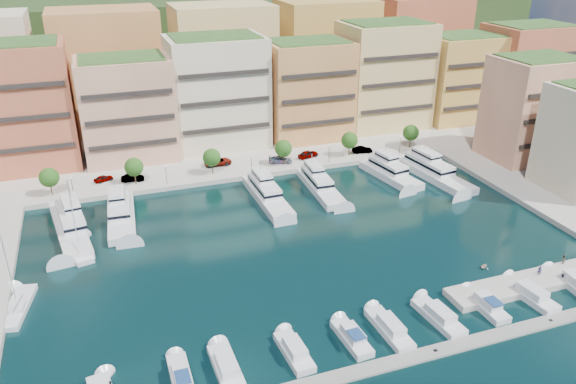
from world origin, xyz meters
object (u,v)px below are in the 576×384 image
(lamppost_3, at_px, (329,151))
(person_1, at_px, (563,259))
(car_5, at_px, (362,150))
(tree_3, at_px, (283,149))
(cruiser_5, at_px, (390,329))
(cruiser_4, at_px, (352,338))
(lamppost_0, at_px, (72,184))
(car_4, at_px, (308,154))
(yacht_0, at_px, (70,224))
(car_1, at_px, (133,178))
(car_2, at_px, (218,161))
(cruiser_2, at_px, (227,368))
(tree_0, at_px, (49,178))
(tree_2, at_px, (212,157))
(tender_1, at_px, (484,266))
(car_3, at_px, (280,160))
(cruiser_1, at_px, (182,379))
(yacht_1, at_px, (121,214))
(lamppost_2, at_px, (251,161))
(cruiser_9, at_px, (575,284))
(tree_5, at_px, (411,133))
(cruiser_6, at_px, (439,317))
(tree_1, at_px, (134,167))
(sailboat_1, at_px, (18,308))
(cruiser_3, at_px, (294,352))
(yacht_4, at_px, (319,185))
(cruiser_8, at_px, (530,295))
(yacht_3, at_px, (266,193))
(car_0, at_px, (103,178))
(cruiser_7, at_px, (486,306))
(sailboat_2, at_px, (79,251))
(tender_3, at_px, (543,266))
(yacht_5, at_px, (389,172))
(yacht_6, at_px, (431,171))
(person_0, at_px, (540,270))
(tree_4, at_px, (350,140))
(lamppost_1, at_px, (166,172))

(lamppost_3, distance_m, person_1, 54.08)
(car_5, bearing_deg, tree_3, 102.88)
(cruiser_5, bearing_deg, cruiser_4, -179.98)
(lamppost_0, bearing_deg, car_4, 4.93)
(yacht_0, bearing_deg, cruiser_4, -52.13)
(car_1, distance_m, car_2, 18.91)
(cruiser_2, height_order, cruiser_4, cruiser_4)
(tree_0, bearing_deg, tree_2, 0.00)
(tender_1, distance_m, car_3, 52.96)
(person_1, bearing_deg, cruiser_1, -12.15)
(yacht_1, distance_m, car_3, 38.39)
(lamppost_2, xyz_separation_m, cruiser_9, (33.38, -55.80, -3.28))
(tree_5, distance_m, tender_1, 51.99)
(tree_5, height_order, cruiser_2, tree_5)
(lamppost_0, height_order, cruiser_6, lamppost_0)
(tree_1, xyz_separation_m, car_1, (-0.45, 1.67, -2.98))
(sailboat_1, distance_m, car_3, 63.67)
(yacht_0, bearing_deg, tree_5, 10.69)
(cruiser_3, distance_m, cruiser_6, 20.79)
(yacht_4, xyz_separation_m, cruiser_8, (14.03, -44.83, -0.54))
(yacht_3, distance_m, sailboat_1, 49.05)
(lamppost_0, xyz_separation_m, cruiser_9, (69.38, -55.80, -3.28))
(yacht_1, bearing_deg, yacht_3, -1.06)
(tree_5, bearing_deg, car_0, 177.03)
(yacht_0, bearing_deg, cruiser_2, -68.19)
(tree_1, bearing_deg, cruiser_8, -49.74)
(cruiser_7, height_order, sailboat_2, sailboat_2)
(cruiser_7, height_order, tender_3, cruiser_7)
(tender_1, height_order, car_5, car_5)
(yacht_1, xyz_separation_m, cruiser_6, (38.00, -44.94, -0.54))
(cruiser_8, bearing_deg, tree_5, 75.72)
(cruiser_4, bearing_deg, cruiser_3, 179.89)
(tree_1, bearing_deg, cruiser_5, -65.46)
(lamppost_2, relative_size, yacht_5, 0.24)
(yacht_3, xyz_separation_m, sailboat_2, (-35.24, -9.35, -0.90))
(lamppost_2, height_order, yacht_6, yacht_6)
(yacht_1, bearing_deg, tender_1, -34.78)
(cruiser_3, xyz_separation_m, cruiser_4, (7.86, -0.02, 0.02))
(tree_0, distance_m, lamppost_2, 40.08)
(person_0, bearing_deg, yacht_0, 13.25)
(lamppost_2, relative_size, car_5, 0.90)
(tree_0, bearing_deg, tree_5, 0.00)
(sailboat_1, xyz_separation_m, car_5, (71.51, 37.11, 1.46))
(car_4, distance_m, person_0, 58.84)
(lamppost_0, xyz_separation_m, car_2, (30.25, 6.79, -1.97))
(tree_3, distance_m, cruiser_2, 64.36)
(yacht_0, bearing_deg, sailboat_1, -107.59)
(yacht_6, bearing_deg, lamppost_0, 170.36)
(lamppost_2, distance_m, person_1, 62.22)
(tree_4, height_order, lamppost_1, tree_4)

